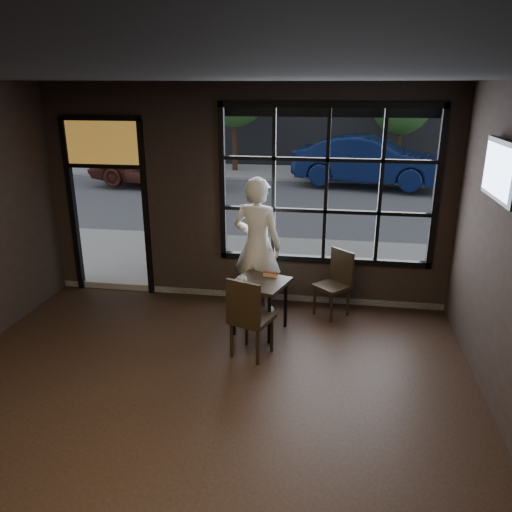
% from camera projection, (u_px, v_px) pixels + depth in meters
% --- Properties ---
extents(floor, '(6.00, 7.00, 0.02)m').
position_uv_depth(floor, '(175.00, 452.00, 4.53)').
color(floor, black).
rests_on(floor, ground).
extents(ceiling, '(6.00, 7.00, 0.02)m').
position_uv_depth(ceiling, '(150.00, 76.00, 3.49)').
color(ceiling, black).
rests_on(ceiling, ground).
extents(window_frame, '(3.06, 0.12, 2.28)m').
position_uv_depth(window_frame, '(326.00, 186.00, 7.04)').
color(window_frame, black).
rests_on(window_frame, ground).
extents(stained_transom, '(1.20, 0.06, 0.70)m').
position_uv_depth(stained_transom, '(103.00, 142.00, 7.35)').
color(stained_transom, orange).
rests_on(stained_transom, ground).
extents(street_asphalt, '(60.00, 41.00, 0.04)m').
position_uv_depth(street_asphalt, '(312.00, 147.00, 26.95)').
color(street_asphalt, '#545456').
rests_on(street_asphalt, ground).
extents(cafe_table, '(0.83, 0.83, 0.72)m').
position_uv_depth(cafe_table, '(260.00, 306.00, 6.64)').
color(cafe_table, black).
rests_on(cafe_table, floor).
extents(chair_near, '(0.57, 0.57, 1.03)m').
position_uv_depth(chair_near, '(252.00, 316.00, 6.00)').
color(chair_near, black).
rests_on(chair_near, floor).
extents(chair_window, '(0.58, 0.58, 0.95)m').
position_uv_depth(chair_window, '(332.00, 284.00, 7.06)').
color(chair_window, black).
rests_on(chair_window, floor).
extents(man, '(0.82, 0.64, 1.98)m').
position_uv_depth(man, '(257.00, 246.00, 7.07)').
color(man, silver).
rests_on(man, floor).
extents(hotdog, '(0.21, 0.11, 0.06)m').
position_uv_depth(hotdog, '(270.00, 274.00, 6.68)').
color(hotdog, tan).
rests_on(hotdog, cafe_table).
extents(cup, '(0.17, 0.17, 0.10)m').
position_uv_depth(cup, '(242.00, 280.00, 6.43)').
color(cup, silver).
rests_on(cup, cafe_table).
extents(tv, '(0.11, 1.00, 0.58)m').
position_uv_depth(tv, '(503.00, 171.00, 4.87)').
color(tv, black).
rests_on(tv, wall_right).
extents(navy_car, '(4.93, 2.55, 1.55)m').
position_uv_depth(navy_car, '(369.00, 161.00, 15.81)').
color(navy_car, '#0A153C').
rests_on(navy_car, street_asphalt).
extents(maroon_car, '(4.43, 2.20, 1.45)m').
position_uv_depth(maroon_car, '(156.00, 162.00, 15.94)').
color(maroon_car, '#4E2019').
rests_on(maroon_car, street_asphalt).
extents(tree_left, '(2.37, 2.37, 4.05)m').
position_uv_depth(tree_left, '(234.00, 94.00, 17.97)').
color(tree_left, '#332114').
rests_on(tree_left, street_asphalt).
extents(tree_right, '(2.08, 2.08, 3.54)m').
position_uv_depth(tree_right, '(402.00, 105.00, 17.47)').
color(tree_right, '#332114').
rests_on(tree_right, street_asphalt).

